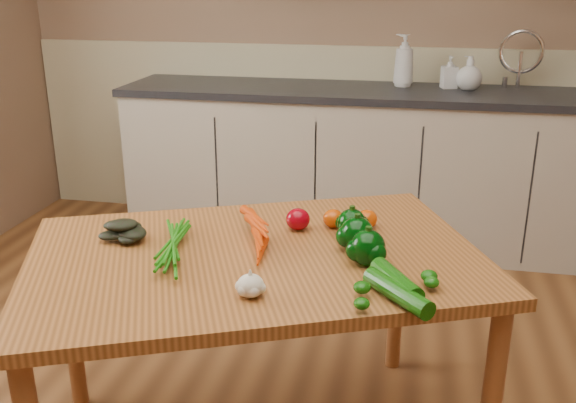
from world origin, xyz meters
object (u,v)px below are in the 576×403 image
(tomato_c, at_px, (367,219))
(carrot_bunch, at_px, (230,237))
(garlic_bulb, at_px, (250,286))
(zucchini_b, at_px, (398,293))
(pepper_b, at_px, (352,224))
(tomato_b, at_px, (333,218))
(soap_bottle_c, at_px, (470,73))
(pepper_a, at_px, (357,234))
(tomato_a, at_px, (298,219))
(leafy_greens, at_px, (124,222))
(soap_bottle_b, at_px, (450,72))
(soap_bottle_a, at_px, (404,60))
(table, at_px, (256,277))
(zucchini_a, at_px, (396,282))
(pepper_c, at_px, (368,248))

(tomato_c, bearing_deg, carrot_bunch, -148.62)
(garlic_bulb, relative_size, zucchini_b, 0.32)
(pepper_b, bearing_deg, tomato_b, 132.07)
(soap_bottle_c, bearing_deg, pepper_a, -10.14)
(pepper_b, bearing_deg, tomato_c, 65.86)
(pepper_a, height_order, tomato_a, pepper_a)
(tomato_c, bearing_deg, pepper_b, -114.14)
(soap_bottle_c, relative_size, pepper_b, 1.95)
(leafy_greens, distance_m, tomato_b, 0.67)
(soap_bottle_c, xyz_separation_m, tomato_a, (-0.63, -1.76, -0.24))
(soap_bottle_b, bearing_deg, soap_bottle_a, 162.21)
(zucchini_b, bearing_deg, tomato_a, 128.16)
(table, bearing_deg, soap_bottle_c, 46.99)
(soap_bottle_c, xyz_separation_m, tomato_c, (-0.41, -1.70, -0.24))
(carrot_bunch, height_order, zucchini_a, carrot_bunch)
(carrot_bunch, bearing_deg, zucchini_b, -48.74)
(soap_bottle_a, height_order, carrot_bunch, soap_bottle_a)
(soap_bottle_c, relative_size, pepper_c, 1.76)
(soap_bottle_a, relative_size, garlic_bulb, 4.03)
(carrot_bunch, bearing_deg, zucchini_a, -43.73)
(soap_bottle_a, xyz_separation_m, soap_bottle_b, (0.25, -0.01, -0.06))
(leafy_greens, relative_size, zucchini_a, 0.96)
(table, xyz_separation_m, pepper_a, (0.29, 0.08, 0.13))
(table, xyz_separation_m, carrot_bunch, (-0.08, 0.03, 0.11))
(pepper_a, bearing_deg, carrot_bunch, -171.77)
(tomato_b, xyz_separation_m, zucchini_b, (0.23, -0.47, -0.01))
(leafy_greens, height_order, tomato_b, leafy_greens)
(tomato_a, distance_m, zucchini_a, 0.50)
(tomato_a, xyz_separation_m, zucchini_a, (0.33, -0.37, -0.01))
(pepper_c, xyz_separation_m, zucchini_b, (0.09, -0.21, -0.03))
(soap_bottle_c, relative_size, tomato_a, 2.31)
(pepper_c, relative_size, zucchini_a, 0.52)
(garlic_bulb, height_order, pepper_c, pepper_c)
(pepper_b, bearing_deg, leafy_greens, -169.33)
(soap_bottle_b, distance_m, garlic_bulb, 2.35)
(soap_bottle_c, xyz_separation_m, zucchini_a, (-0.30, -2.13, -0.25))
(tomato_b, distance_m, zucchini_a, 0.47)
(soap_bottle_a, relative_size, tomato_c, 4.26)
(soap_bottle_b, bearing_deg, garlic_bulb, -118.80)
(tomato_b, bearing_deg, tomato_c, 8.00)
(garlic_bulb, xyz_separation_m, pepper_c, (0.28, 0.25, 0.02))
(soap_bottle_c, distance_m, tomato_b, 1.81)
(garlic_bulb, bearing_deg, table, 101.66)
(pepper_a, height_order, pepper_b, pepper_a)
(table, height_order, soap_bottle_b, soap_bottle_b)
(leafy_greens, distance_m, zucchini_b, 0.90)
(table, distance_m, leafy_greens, 0.46)
(soap_bottle_a, distance_m, tomato_c, 1.77)
(pepper_c, bearing_deg, soap_bottle_c, 79.01)
(soap_bottle_b, bearing_deg, zucchini_a, -110.01)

